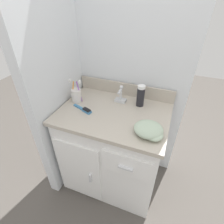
# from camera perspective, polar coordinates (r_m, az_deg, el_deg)

# --- Properties ---
(ground_plane) EXTENTS (6.00, 6.00, 0.00)m
(ground_plane) POSITION_cam_1_polar(r_m,az_deg,el_deg) (1.89, 0.34, -20.28)
(ground_plane) COLOR #4C4742
(wall_back) EXTENTS (1.00, 0.08, 2.20)m
(wall_back) POSITION_cam_1_polar(r_m,az_deg,el_deg) (1.46, 5.51, 16.95)
(wall_back) COLOR silver
(wall_back) RESTS_ON ground_plane
(wall_left) EXTENTS (0.08, 0.67, 2.20)m
(wall_left) POSITION_cam_1_polar(r_m,az_deg,el_deg) (1.38, -18.31, 14.19)
(wall_left) COLOR silver
(wall_left) RESTS_ON ground_plane
(vanity) EXTENTS (0.82, 0.60, 0.80)m
(vanity) POSITION_cam_1_polar(r_m,az_deg,el_deg) (1.56, 0.30, -11.72)
(vanity) COLOR white
(vanity) RESTS_ON ground_plane
(backsplash) EXTENTS (0.82, 0.02, 0.11)m
(backsplash) POSITION_cam_1_polar(r_m,az_deg,el_deg) (1.51, 4.34, 7.51)
(backsplash) COLOR #B2A899
(backsplash) RESTS_ON vanity
(sink_faucet) EXTENTS (0.09, 0.09, 0.14)m
(sink_faucet) POSITION_cam_1_polar(r_m,az_deg,el_deg) (1.41, 2.81, 5.15)
(sink_faucet) COLOR silver
(sink_faucet) RESTS_ON vanity
(toothbrush_cup) EXTENTS (0.11, 0.08, 0.19)m
(toothbrush_cup) POSITION_cam_1_polar(r_m,az_deg,el_deg) (1.44, -11.50, 5.41)
(toothbrush_cup) COLOR silver
(toothbrush_cup) RESTS_ON vanity
(shaving_cream_can) EXTENTS (0.06, 0.06, 0.17)m
(shaving_cream_can) POSITION_cam_1_polar(r_m,az_deg,el_deg) (1.36, 9.32, 5.22)
(shaving_cream_can) COLOR black
(shaving_cream_can) RESTS_ON vanity
(hairbrush) EXTENTS (0.18, 0.09, 0.03)m
(hairbrush) POSITION_cam_1_polar(r_m,az_deg,el_deg) (1.33, -9.03, 0.79)
(hairbrush) COLOR teal
(hairbrush) RESTS_ON vanity
(hand_towel) EXTENTS (0.19, 0.17, 0.07)m
(hand_towel) POSITION_cam_1_polar(r_m,az_deg,el_deg) (1.12, 12.23, -5.84)
(hand_towel) COLOR #A8BCA3
(hand_towel) RESTS_ON vanity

